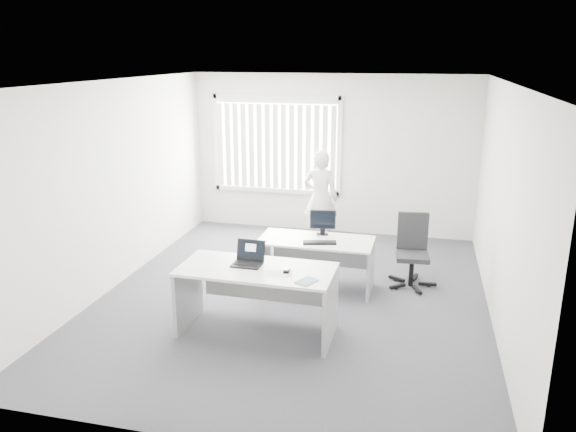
% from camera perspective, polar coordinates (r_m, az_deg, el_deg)
% --- Properties ---
extents(ground, '(6.00, 6.00, 0.00)m').
position_cam_1_polar(ground, '(7.56, 0.54, -8.24)').
color(ground, '#5B5B63').
rests_on(ground, ground).
extents(wall_back, '(5.00, 0.02, 2.80)m').
position_cam_1_polar(wall_back, '(9.98, 4.46, 6.20)').
color(wall_back, silver).
rests_on(wall_back, ground).
extents(wall_front, '(5.00, 0.02, 2.80)m').
position_cam_1_polar(wall_front, '(4.37, -8.38, -7.30)').
color(wall_front, silver).
rests_on(wall_front, ground).
extents(wall_left, '(0.02, 6.00, 2.80)m').
position_cam_1_polar(wall_left, '(8.02, -17.15, 3.04)').
color(wall_left, silver).
rests_on(wall_left, ground).
extents(wall_right, '(0.02, 6.00, 2.80)m').
position_cam_1_polar(wall_right, '(6.99, 20.97, 0.80)').
color(wall_right, silver).
rests_on(wall_right, ground).
extents(ceiling, '(5.00, 6.00, 0.02)m').
position_cam_1_polar(ceiling, '(6.89, 0.60, 13.48)').
color(ceiling, white).
rests_on(ceiling, wall_back).
extents(window, '(2.32, 0.06, 1.76)m').
position_cam_1_polar(window, '(10.12, -1.20, 7.24)').
color(window, silver).
rests_on(window, wall_back).
extents(blinds, '(2.20, 0.10, 1.50)m').
position_cam_1_polar(blinds, '(10.06, -1.28, 7.02)').
color(blinds, white).
rests_on(blinds, wall_back).
extents(desk_near, '(1.77, 0.86, 0.80)m').
position_cam_1_polar(desk_near, '(6.44, -3.20, -7.15)').
color(desk_near, white).
rests_on(desk_near, ground).
extents(desk_far, '(1.55, 0.74, 0.70)m').
position_cam_1_polar(desk_far, '(7.67, 2.85, -3.78)').
color(desk_far, white).
rests_on(desk_far, ground).
extents(office_chair, '(0.63, 0.63, 1.01)m').
position_cam_1_polar(office_chair, '(8.02, 12.44, -4.73)').
color(office_chair, black).
rests_on(office_chair, ground).
extents(person, '(0.61, 0.42, 1.62)m').
position_cam_1_polar(person, '(9.36, 3.32, 1.84)').
color(person, silver).
rests_on(person, ground).
extents(laptop, '(0.35, 0.31, 0.26)m').
position_cam_1_polar(laptop, '(6.39, -4.22, -3.94)').
color(laptop, black).
rests_on(laptop, desk_near).
extents(paper_sheet, '(0.34, 0.27, 0.00)m').
position_cam_1_polar(paper_sheet, '(6.19, -0.90, -5.86)').
color(paper_sheet, white).
rests_on(paper_sheet, desk_near).
extents(mouse, '(0.07, 0.11, 0.04)m').
position_cam_1_polar(mouse, '(6.23, -0.15, -5.51)').
color(mouse, silver).
rests_on(mouse, paper_sheet).
extents(booklet, '(0.25, 0.28, 0.01)m').
position_cam_1_polar(booklet, '(5.98, 1.92, -6.63)').
color(booklet, silver).
rests_on(booklet, desk_near).
extents(keyboard, '(0.46, 0.24, 0.02)m').
position_cam_1_polar(keyboard, '(7.45, 3.23, -2.72)').
color(keyboard, black).
rests_on(keyboard, desk_far).
extents(monitor, '(0.37, 0.16, 0.35)m').
position_cam_1_polar(monitor, '(7.76, 3.55, -0.66)').
color(monitor, black).
rests_on(monitor, desk_far).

